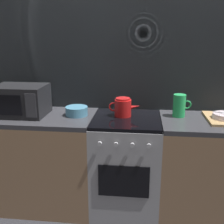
% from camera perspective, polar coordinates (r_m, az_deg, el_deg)
% --- Properties ---
extents(ground_plane, '(8.00, 8.00, 0.00)m').
position_cam_1_polar(ground_plane, '(2.79, 2.80, -19.14)').
color(ground_plane, '#2D2D33').
extents(back_wall, '(3.60, 0.05, 2.40)m').
position_cam_1_polar(back_wall, '(2.63, 3.61, 7.11)').
color(back_wall, gray).
rests_on(back_wall, ground_plane).
extents(counter_left, '(1.20, 0.60, 0.90)m').
position_cam_1_polar(counter_left, '(2.75, -16.38, -9.54)').
color(counter_left, '#997251').
rests_on(counter_left, ground_plane).
extents(stove_unit, '(0.60, 0.63, 0.90)m').
position_cam_1_polar(stove_unit, '(2.56, 2.94, -10.92)').
color(stove_unit, '#9E9EA3').
rests_on(stove_unit, ground_plane).
extents(microwave, '(0.46, 0.35, 0.27)m').
position_cam_1_polar(microwave, '(2.58, -18.65, 2.34)').
color(microwave, black).
rests_on(microwave, counter_left).
extents(kettle, '(0.28, 0.15, 0.17)m').
position_cam_1_polar(kettle, '(2.42, 2.33, 1.00)').
color(kettle, red).
rests_on(kettle, stove_unit).
extents(mixing_bowl, '(0.20, 0.20, 0.08)m').
position_cam_1_polar(mixing_bowl, '(2.47, -7.44, 0.20)').
color(mixing_bowl, teal).
rests_on(mixing_bowl, counter_left).
extents(pitcher, '(0.16, 0.11, 0.20)m').
position_cam_1_polar(pitcher, '(2.47, 13.96, 1.32)').
color(pitcher, green).
rests_on(pitcher, counter_right).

